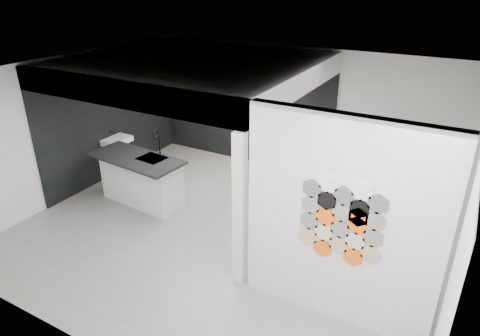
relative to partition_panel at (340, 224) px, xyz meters
name	(u,v)px	position (x,y,z in m)	size (l,w,h in m)	color
floor	(227,232)	(-2.23, 1.00, -1.40)	(7.00, 6.00, 0.01)	slate
partition_panel	(340,224)	(0.00, 0.00, 0.00)	(2.45, 0.15, 2.80)	silver
bay_clad_back	(243,113)	(-3.52, 3.97, -0.22)	(4.40, 0.04, 2.35)	black
bay_clad_left	(114,122)	(-5.70, 2.00, -0.22)	(0.04, 4.00, 2.35)	black
bulkhead	(192,70)	(-3.52, 2.00, 1.15)	(4.40, 4.00, 0.40)	silver
corner_column	(240,211)	(-1.41, 0.00, -0.22)	(0.16, 0.16, 2.35)	silver
fascia_beam	(118,94)	(-3.52, 0.08, 1.15)	(4.40, 0.16, 0.40)	silver
wall_basin	(117,141)	(-5.46, 1.80, -0.55)	(0.40, 0.60, 0.12)	silver
display_shelf	(245,110)	(-3.43, 3.87, -0.10)	(3.00, 0.15, 0.04)	black
kitchen_island	(142,179)	(-4.23, 1.12, -0.89)	(1.96, 1.00, 1.53)	silver
stockpot	(199,97)	(-4.69, 3.87, 0.02)	(0.25, 0.25, 0.20)	black
kettle	(293,114)	(-2.24, 3.87, -0.01)	(0.15, 0.15, 0.13)	black
glass_bowl	(300,116)	(-2.08, 3.87, -0.03)	(0.14, 0.14, 0.10)	gray
glass_vase	(300,115)	(-2.08, 3.87, -0.02)	(0.09, 0.09, 0.13)	gray
bottle_dark	(239,105)	(-3.57, 3.87, 0.00)	(0.06, 0.06, 0.16)	black
utensil_cup	(221,103)	(-4.07, 3.87, -0.03)	(0.09, 0.09, 0.11)	black
hex_tile_cluster	(342,221)	(0.03, -0.09, 0.10)	(1.04, 0.02, 1.16)	tan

